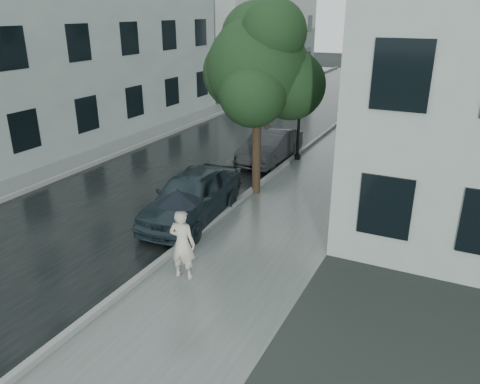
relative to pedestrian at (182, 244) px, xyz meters
The scene contains 14 objects.
ground 1.52m from the pedestrian, 53.43° to the left, with size 120.00×120.00×0.00m, color black.
sidewalk 13.07m from the pedestrian, 85.64° to the left, with size 3.50×60.00×0.01m, color slate.
kerb_near 13.05m from the pedestrian, 93.67° to the left, with size 0.15×60.00×0.15m, color slate.
asphalt_road 13.73m from the pedestrian, 108.43° to the left, with size 6.85×60.00×0.00m, color black.
kerb_far 15.20m from the pedestrian, 121.07° to the left, with size 0.15×60.00×0.15m, color slate.
sidewalk_far 15.70m from the pedestrian, 123.97° to the left, with size 1.70×60.00×0.01m, color #4C5451.
building_far_a 16.30m from the pedestrian, 145.37° to the left, with size 7.02×20.00×9.50m.
building_far_b 33.77m from the pedestrian, 112.80° to the left, with size 7.02×18.00×8.00m.
pedestrian is the anchor object (origin of this frame).
umbrella 1.18m from the pedestrian, 152.82° to the right, with size 1.26×1.26×1.30m.
street_tree 6.79m from the pedestrian, 96.88° to the left, with size 4.18×3.79×6.25m.
lamp_post 10.15m from the pedestrian, 94.95° to the left, with size 0.82×0.46×4.66m.
car_near 3.30m from the pedestrian, 117.75° to the left, with size 1.76×4.38×1.49m, color #1B282F.
car_far 9.38m from the pedestrian, 100.01° to the left, with size 1.38×3.95×1.30m, color black.
Camera 1 is at (4.63, -9.02, 5.90)m, focal length 35.00 mm.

